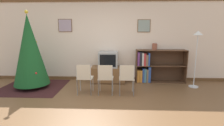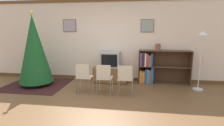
% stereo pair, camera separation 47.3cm
% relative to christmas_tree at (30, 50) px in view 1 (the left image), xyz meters
% --- Properties ---
extents(ground_plane, '(24.00, 24.00, 0.00)m').
position_rel_christmas_tree_xyz_m(ground_plane, '(2.06, -1.39, -1.12)').
color(ground_plane, brown).
extents(wall_back, '(8.59, 0.11, 2.70)m').
position_rel_christmas_tree_xyz_m(wall_back, '(2.06, 0.96, 0.23)').
color(wall_back, beige).
rests_on(wall_back, ground_plane).
extents(area_rug, '(1.84, 1.67, 0.01)m').
position_rel_christmas_tree_xyz_m(area_rug, '(0.00, -0.00, -1.12)').
color(area_rug, '#381919').
rests_on(area_rug, ground_plane).
extents(christmas_tree, '(1.01, 1.01, 2.24)m').
position_rel_christmas_tree_xyz_m(christmas_tree, '(0.00, 0.00, 0.00)').
color(christmas_tree, maroon).
rests_on(christmas_tree, area_rug).
extents(tv_console, '(1.08, 0.55, 0.52)m').
position_rel_christmas_tree_xyz_m(tv_console, '(2.24, 0.62, -0.86)').
color(tv_console, brown).
rests_on(tv_console, ground_plane).
extents(television, '(0.60, 0.54, 0.49)m').
position_rel_christmas_tree_xyz_m(television, '(2.24, 0.61, -0.36)').
color(television, '#9E9E99').
rests_on(television, tv_console).
extents(folding_chair_left, '(0.40, 0.40, 0.82)m').
position_rel_christmas_tree_xyz_m(folding_chair_left, '(1.69, -0.51, -0.65)').
color(folding_chair_left, beige).
rests_on(folding_chair_left, ground_plane).
extents(folding_chair_center, '(0.40, 0.40, 0.82)m').
position_rel_christmas_tree_xyz_m(folding_chair_center, '(2.24, -0.51, -0.65)').
color(folding_chair_center, beige).
rests_on(folding_chair_center, ground_plane).
extents(folding_chair_right, '(0.40, 0.40, 0.82)m').
position_rel_christmas_tree_xyz_m(folding_chair_right, '(2.80, -0.51, -0.65)').
color(folding_chair_right, beige).
rests_on(folding_chair_right, ground_plane).
extents(bookshelf, '(1.60, 0.36, 1.07)m').
position_rel_christmas_tree_xyz_m(bookshelf, '(3.65, 0.72, -0.62)').
color(bookshelf, brown).
rests_on(bookshelf, ground_plane).
extents(vase, '(0.16, 0.16, 0.21)m').
position_rel_christmas_tree_xyz_m(vase, '(3.73, 0.72, 0.06)').
color(vase, brown).
rests_on(vase, bookshelf).
extents(standing_lamp, '(0.28, 0.28, 1.68)m').
position_rel_christmas_tree_xyz_m(standing_lamp, '(4.85, 0.24, 0.17)').
color(standing_lamp, silver).
rests_on(standing_lamp, ground_plane).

